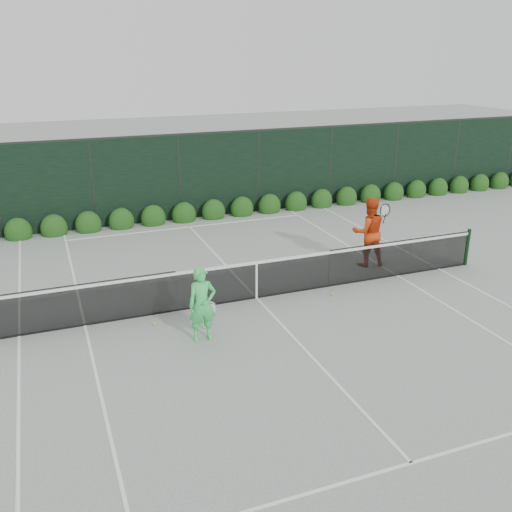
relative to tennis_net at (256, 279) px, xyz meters
name	(u,v)px	position (x,y,z in m)	size (l,w,h in m)	color
ground	(256,298)	(0.02, 0.00, -0.53)	(80.00, 80.00, 0.00)	gray
tennis_net	(256,279)	(0.00, 0.00, 0.00)	(12.90, 0.10, 1.07)	#113317
player_woman	(202,304)	(-1.79, -1.56, 0.28)	(0.64, 0.40, 1.63)	#3FDA66
player_man	(369,232)	(3.80, 1.03, 0.46)	(1.10, 0.94, 1.97)	red
court_lines	(256,298)	(0.02, 0.00, -0.53)	(11.03, 23.83, 0.01)	white
windscreen_fence	(306,281)	(0.02, -2.71, 0.98)	(32.00, 21.07, 3.06)	black
hedge_row	(184,215)	(0.02, 7.15, -0.30)	(31.66, 0.65, 0.94)	#16390F
tennis_balls	(234,314)	(-0.80, -0.72, -0.50)	(4.57, 0.60, 0.07)	#B2D52F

